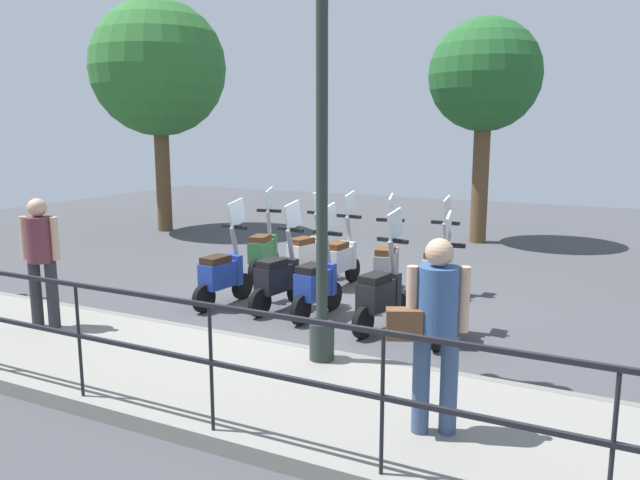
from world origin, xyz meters
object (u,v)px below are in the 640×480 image
object	(u,v)px
scooter_far_0	(439,268)
scooter_far_2	(340,258)
scooter_near_2	(317,283)
scooter_far_4	(264,250)
tree_large	(158,69)
scooter_near_1	(381,293)
scooter_far_1	(387,264)
pedestrian_distant	(41,253)
lamp_post_near	(322,169)
scooter_near_3	(279,277)
scooter_far_3	(307,253)
tree_distant	(485,77)
pedestrian_with_bag	(434,322)
scooter_near_0	(443,301)
scooter_near_4	(223,273)

from	to	relation	value
scooter_far_0	scooter_far_2	distance (m)	1.62
scooter_near_2	scooter_far_4	bearing A→B (deg)	53.79
tree_large	scooter_near_1	xyz separation A→B (m)	(-4.87, -7.64, -3.45)
scooter_far_1	scooter_far_2	world-z (taller)	same
pedestrian_distant	scooter_near_1	xyz separation A→B (m)	(2.15, -3.55, -0.60)
scooter_near_1	scooter_near_2	distance (m)	0.98
lamp_post_near	scooter_near_3	world-z (taller)	lamp_post_near
scooter_near_2	scooter_near_3	xyz separation A→B (m)	(0.05, 0.63, 0.00)
scooter_far_0	scooter_far_2	size ratio (longest dim) A/B	1.00
scooter_near_1	tree_large	bearing A→B (deg)	67.71
scooter_far_3	scooter_far_0	bearing A→B (deg)	-79.19
tree_distant	lamp_post_near	bearing A→B (deg)	-178.52
pedestrian_with_bag	scooter_near_1	world-z (taller)	pedestrian_with_bag
scooter_far_2	pedestrian_distant	bearing A→B (deg)	154.92
scooter_near_0	scooter_near_4	world-z (taller)	same
scooter_far_0	scooter_far_2	world-z (taller)	same
scooter_near_0	scooter_far_2	xyz separation A→B (m)	(1.74, 2.17, 0.00)
pedestrian_with_bag	scooter_near_2	bearing A→B (deg)	17.79
lamp_post_near	tree_large	distance (m)	10.13
pedestrian_distant	scooter_far_1	world-z (taller)	pedestrian_distant
pedestrian_distant	scooter_far_2	distance (m)	4.50
lamp_post_near	pedestrian_distant	xyz separation A→B (m)	(-0.55, 3.50, -1.08)
scooter_near_2	scooter_far_4	size ratio (longest dim) A/B	1.00
tree_distant	scooter_far_1	bearing A→B (deg)	176.85
scooter_near_0	scooter_far_1	size ratio (longest dim) A/B	1.00
tree_large	scooter_near_2	xyz separation A→B (m)	(-4.74, -6.67, -3.45)
pedestrian_with_bag	scooter_near_0	bearing A→B (deg)	-9.64
tree_distant	scooter_far_0	bearing A→B (deg)	-174.15
scooter_near_0	scooter_far_1	xyz separation A→B (m)	(1.66, 1.34, 0.00)
pedestrian_with_bag	scooter_far_2	bearing A→B (deg)	9.27
scooter_near_0	scooter_far_0	size ratio (longest dim) A/B	1.00
scooter_near_4	scooter_near_0	bearing A→B (deg)	-83.44
scooter_near_1	scooter_far_0	distance (m)	1.78
tree_distant	scooter_near_0	distance (m)	7.52
scooter_near_3	scooter_far_1	bearing A→B (deg)	-25.65
scooter_far_0	scooter_far_4	world-z (taller)	same
scooter_near_3	scooter_far_2	xyz separation A→B (m)	(1.57, -0.24, 0.00)
scooter_far_3	tree_distant	bearing A→B (deg)	-6.54
lamp_post_near	scooter_far_0	xyz separation A→B (m)	(3.36, -0.29, -1.67)
pedestrian_distant	scooter_near_3	xyz separation A→B (m)	(2.32, -1.94, -0.60)
tree_distant	scooter_far_1	world-z (taller)	tree_distant
tree_large	scooter_near_2	bearing A→B (deg)	-125.42
tree_large	scooter_far_4	xyz separation A→B (m)	(-3.12, -4.82, -3.45)
lamp_post_near	scooter_far_4	bearing A→B (deg)	39.71
lamp_post_near	tree_distant	world-z (taller)	tree_distant
tree_distant	scooter_far_0	distance (m)	5.92
scooter_near_4	scooter_far_1	world-z (taller)	same
pedestrian_with_bag	scooter_near_1	bearing A→B (deg)	5.39
pedestrian_with_bag	scooter_near_3	xyz separation A→B (m)	(2.81, 3.06, -0.60)
pedestrian_distant	tree_large	xyz separation A→B (m)	(7.02, 4.09, 2.85)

